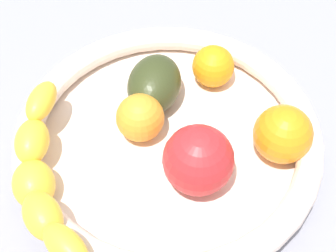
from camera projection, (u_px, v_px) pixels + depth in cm
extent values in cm
cube|color=gray|center=(168.00, 160.00, 57.72)|extent=(120.00, 120.00, 3.00)
cylinder|color=beige|center=(168.00, 147.00, 55.70)|extent=(31.74, 31.74, 2.08)
torus|color=beige|center=(168.00, 135.00, 53.73)|extent=(33.77, 33.77, 2.89)
ellipsoid|color=yellow|center=(41.00, 101.00, 52.59)|extent=(4.36, 6.00, 2.78)
ellipsoid|color=yellow|center=(32.00, 141.00, 50.85)|extent=(3.86, 5.60, 3.53)
ellipsoid|color=yellow|center=(34.00, 184.00, 49.12)|extent=(5.26, 6.13, 4.28)
ellipsoid|color=yellow|center=(43.00, 216.00, 45.67)|extent=(5.56, 6.40, 3.53)
ellipsoid|color=yellow|center=(66.00, 246.00, 42.59)|extent=(5.66, 5.88, 2.78)
sphere|color=orange|center=(213.00, 66.00, 58.53)|extent=(5.07, 5.07, 5.07)
sphere|color=orange|center=(283.00, 134.00, 51.61)|extent=(6.34, 6.34, 6.34)
sphere|color=orange|center=(140.00, 118.00, 53.58)|extent=(5.37, 5.37, 5.37)
sphere|color=red|center=(198.00, 160.00, 49.06)|extent=(7.32, 7.32, 7.32)
ellipsoid|color=#32391B|center=(154.00, 84.00, 56.56)|extent=(8.31, 9.71, 5.42)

